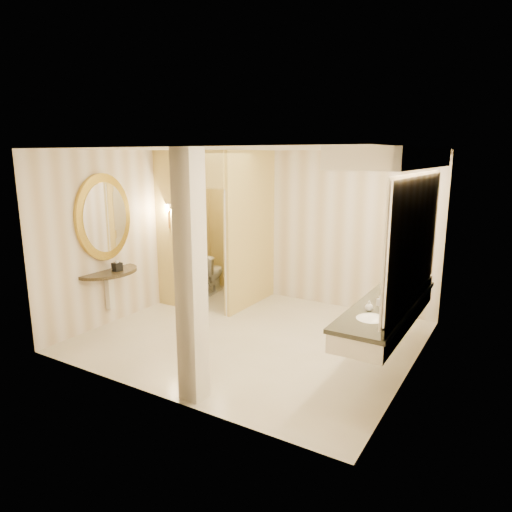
{
  "coord_description": "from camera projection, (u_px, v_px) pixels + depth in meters",
  "views": [
    {
      "loc": [
        3.31,
        -5.39,
        2.62
      ],
      "look_at": [
        -0.06,
        0.2,
        1.17
      ],
      "focal_mm": 32.0,
      "sensor_mm": 36.0,
      "label": 1
    }
  ],
  "objects": [
    {
      "name": "floor",
      "position": [
        252.0,
        336.0,
        6.74
      ],
      "size": [
        4.5,
        4.5,
        0.0
      ],
      "primitive_type": "plane",
      "color": "beige",
      "rests_on": "ground"
    },
    {
      "name": "ceiling",
      "position": [
        252.0,
        149.0,
        6.16
      ],
      "size": [
        4.5,
        4.5,
        0.0
      ],
      "primitive_type": "plane",
      "rotation": [
        3.14,
        0.0,
        0.0
      ],
      "color": "silver",
      "rests_on": "wall_back"
    },
    {
      "name": "wall_back",
      "position": [
        311.0,
        228.0,
        8.12
      ],
      "size": [
        4.5,
        0.02,
        2.7
      ],
      "primitive_type": "cube",
      "color": "silver",
      "rests_on": "floor"
    },
    {
      "name": "wall_front",
      "position": [
        153.0,
        279.0,
        4.78
      ],
      "size": [
        4.5,
        0.02,
        2.7
      ],
      "primitive_type": "cube",
      "color": "silver",
      "rests_on": "floor"
    },
    {
      "name": "wall_left",
      "position": [
        137.0,
        233.0,
        7.58
      ],
      "size": [
        0.02,
        4.0,
        2.7
      ],
      "primitive_type": "cube",
      "color": "silver",
      "rests_on": "floor"
    },
    {
      "name": "wall_right",
      "position": [
        416.0,
        266.0,
        5.32
      ],
      "size": [
        0.02,
        4.0,
        2.7
      ],
      "primitive_type": "cube",
      "color": "silver",
      "rests_on": "floor"
    },
    {
      "name": "toilet_closet",
      "position": [
        227.0,
        229.0,
        7.82
      ],
      "size": [
        1.5,
        1.55,
        2.7
      ],
      "color": "#DAC672",
      "rests_on": "floor"
    },
    {
      "name": "wall_sconce",
      "position": [
        168.0,
        209.0,
        7.7
      ],
      "size": [
        0.14,
        0.14,
        0.42
      ],
      "color": "#BD873C",
      "rests_on": "toilet_closet"
    },
    {
      "name": "vanity",
      "position": [
        394.0,
        241.0,
        5.36
      ],
      "size": [
        0.75,
        2.61,
        2.09
      ],
      "color": "silver",
      "rests_on": "floor"
    },
    {
      "name": "console_shelf",
      "position": [
        105.0,
        240.0,
        6.97
      ],
      "size": [
        1.02,
        1.02,
        1.96
      ],
      "color": "black",
      "rests_on": "floor"
    },
    {
      "name": "pillar",
      "position": [
        191.0,
        279.0,
        4.77
      ],
      "size": [
        0.25,
        0.25,
        2.7
      ],
      "primitive_type": "cube",
      "color": "silver",
      "rests_on": "floor"
    },
    {
      "name": "tissue_box",
      "position": [
        117.0,
        267.0,
        7.01
      ],
      "size": [
        0.14,
        0.14,
        0.13
      ],
      "primitive_type": "cube",
      "rotation": [
        0.0,
        0.0,
        -0.15
      ],
      "color": "black",
      "rests_on": "console_shelf"
    },
    {
      "name": "toilet",
      "position": [
        209.0,
        273.0,
        8.82
      ],
      "size": [
        0.59,
        0.84,
        0.79
      ],
      "primitive_type": "imported",
      "rotation": [
        0.0,
        0.0,
        3.34
      ],
      "color": "white",
      "rests_on": "floor"
    },
    {
      "name": "soap_bottle_a",
      "position": [
        380.0,
        301.0,
        5.4
      ],
      "size": [
        0.07,
        0.07,
        0.12
      ],
      "primitive_type": "imported",
      "rotation": [
        0.0,
        0.0,
        -0.33
      ],
      "color": "beige",
      "rests_on": "vanity"
    },
    {
      "name": "soap_bottle_b",
      "position": [
        369.0,
        306.0,
        5.22
      ],
      "size": [
        0.1,
        0.1,
        0.12
      ],
      "primitive_type": "imported",
      "rotation": [
        0.0,
        0.0,
        -0.05
      ],
      "color": "silver",
      "rests_on": "vanity"
    },
    {
      "name": "soap_bottle_c",
      "position": [
        391.0,
        291.0,
        5.65
      ],
      "size": [
        0.09,
        0.09,
        0.2
      ],
      "primitive_type": "imported",
      "rotation": [
        0.0,
        0.0,
        0.13
      ],
      "color": "#C6B28C",
      "rests_on": "vanity"
    }
  ]
}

